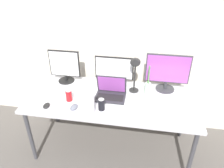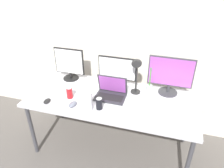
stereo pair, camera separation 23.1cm
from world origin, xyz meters
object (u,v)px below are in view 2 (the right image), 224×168
at_px(desk_lamp, 136,69).
at_px(laptop_silver, 111,92).
at_px(monitor_center, 117,70).
at_px(water_bottle, 88,100).
at_px(monitor_right, 170,75).
at_px(keyboard_main, 186,117).
at_px(mouse_by_laptop, 73,104).
at_px(mouse_by_keyboard, 47,101).
at_px(monitor_left, 69,64).
at_px(soda_can_near_keyboard, 70,93).
at_px(bamboo_vase, 149,90).
at_px(soda_can_by_laptop, 99,104).
at_px(work_desk, 112,102).

bearing_deg(desk_lamp, laptop_silver, -154.43).
height_order(monitor_center, water_bottle, monitor_center).
bearing_deg(laptop_silver, monitor_right, 22.82).
relative_size(keyboard_main, mouse_by_laptop, 3.95).
relative_size(laptop_silver, desk_lamp, 0.71).
distance_m(keyboard_main, mouse_by_keyboard, 1.44).
bearing_deg(desk_lamp, monitor_left, 171.47).
xyz_separation_m(monitor_right, keyboard_main, (0.20, -0.41, -0.22)).
height_order(soda_can_near_keyboard, bamboo_vase, bamboo_vase).
xyz_separation_m(bamboo_vase, desk_lamp, (-0.15, -0.01, 0.24)).
bearing_deg(monitor_center, bamboo_vase, -20.16).
xyz_separation_m(laptop_silver, water_bottle, (-0.15, -0.29, 0.06)).
relative_size(water_bottle, soda_can_by_laptop, 2.06).
height_order(monitor_center, soda_can_by_laptop, monitor_center).
xyz_separation_m(work_desk, soda_can_by_laptop, (-0.07, -0.22, 0.12)).
bearing_deg(monitor_left, desk_lamp, -8.53).
bearing_deg(work_desk, monitor_right, 25.76).
bearing_deg(bamboo_vase, work_desk, -157.52).
bearing_deg(mouse_by_keyboard, keyboard_main, 5.27).
height_order(mouse_by_keyboard, water_bottle, water_bottle).
bearing_deg(mouse_by_laptop, mouse_by_keyboard, -165.46).
bearing_deg(mouse_by_keyboard, bamboo_vase, 22.23).
bearing_deg(monitor_right, water_bottle, -143.95).
xyz_separation_m(mouse_by_laptop, water_bottle, (0.19, -0.01, 0.10)).
relative_size(keyboard_main, mouse_by_keyboard, 4.41).
bearing_deg(monitor_left, water_bottle, -49.65).
relative_size(mouse_by_keyboard, mouse_by_laptop, 0.89).
height_order(monitor_right, laptop_silver, monitor_right).
bearing_deg(monitor_right, monitor_center, 177.71).
distance_m(mouse_by_keyboard, water_bottle, 0.49).
height_order(mouse_by_laptop, soda_can_by_laptop, soda_can_by_laptop).
bearing_deg(mouse_by_laptop, monitor_left, 127.52).
distance_m(mouse_by_keyboard, desk_lamp, 1.01).
bearing_deg(soda_can_near_keyboard, water_bottle, -26.99).
bearing_deg(keyboard_main, mouse_by_laptop, -173.77).
relative_size(laptop_silver, mouse_by_keyboard, 3.37).
bearing_deg(keyboard_main, work_desk, 170.82).
relative_size(mouse_by_laptop, soda_can_by_laptop, 0.87).
bearing_deg(soda_can_by_laptop, bamboo_vase, 39.89).
distance_m(mouse_by_keyboard, soda_can_near_keyboard, 0.25).
xyz_separation_m(work_desk, mouse_by_keyboard, (-0.64, -0.27, 0.07)).
bearing_deg(keyboard_main, laptop_silver, 169.09).
bearing_deg(monitor_left, monitor_right, 0.41).
height_order(mouse_by_keyboard, desk_lamp, desk_lamp).
xyz_separation_m(monitor_center, laptop_silver, (0.01, -0.28, -0.13)).
xyz_separation_m(laptop_silver, soda_can_near_keyboard, (-0.43, -0.15, 0.01)).
xyz_separation_m(monitor_left, mouse_by_laptop, (0.27, -0.52, -0.19)).
height_order(soda_can_by_laptop, desk_lamp, desk_lamp).
relative_size(laptop_silver, soda_can_near_keyboard, 2.62).
bearing_deg(laptop_silver, keyboard_main, -10.95).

